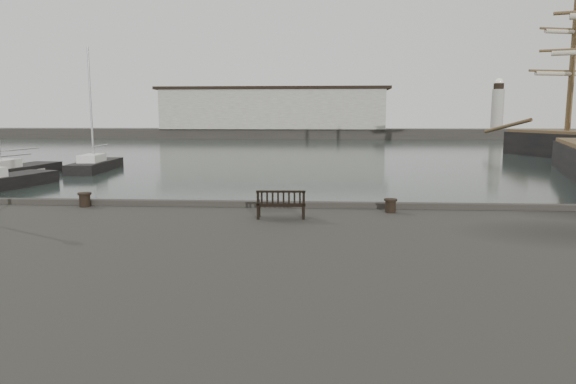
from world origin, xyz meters
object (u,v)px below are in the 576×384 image
bench (281,209)px  yacht_b (6,175)px  yacht_d (96,168)px  bollard_left (85,200)px  bollard_right (391,206)px

bench → yacht_b: yacht_b is taller
yacht_b → yacht_d: yacht_b is taller
bench → yacht_d: bearing=119.7°
bench → yacht_d: yacht_d is taller
bollard_left → yacht_b: 25.03m
bollard_left → yacht_d: (-11.25, 25.65, -1.55)m
bollard_left → bollard_right: bearing=-2.2°
yacht_b → yacht_d: size_ratio=1.34×
bollard_right → yacht_b: 32.13m
bollard_left → bench: bearing=-13.1°
bench → yacht_d: 32.46m
yacht_b → bollard_left: bearing=-49.4°
bollard_left → yacht_d: size_ratio=0.04×
bollard_left → yacht_d: 28.05m
bollard_left → yacht_b: size_ratio=0.03×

